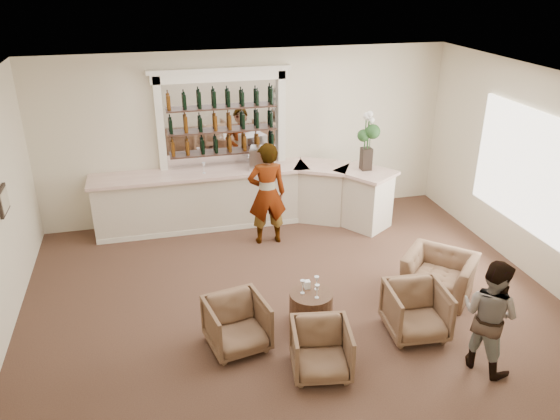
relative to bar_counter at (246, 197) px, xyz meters
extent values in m
plane|color=brown|center=(0.16, -3.00, -0.57)|extent=(8.00, 8.00, 0.00)
cube|color=beige|center=(0.16, 0.50, 1.08)|extent=(8.00, 0.04, 3.30)
cube|color=beige|center=(4.16, -3.00, 1.08)|extent=(0.04, 7.00, 3.30)
cube|color=white|center=(0.16, -3.00, 2.73)|extent=(8.00, 7.00, 0.04)
cube|color=white|center=(4.13, -2.50, 1.13)|extent=(0.05, 2.40, 1.90)
cube|color=black|center=(-3.81, -1.80, 1.08)|extent=(0.04, 0.46, 0.38)
cube|color=#BFB597|center=(-3.78, -1.80, 1.08)|extent=(0.01, 0.38, 0.30)
cube|color=silver|center=(-0.84, 0.15, -0.03)|extent=(4.00, 0.70, 1.08)
cube|color=beige|center=(-0.84, 0.13, 0.54)|extent=(4.10, 0.82, 0.06)
cube|color=silver|center=(1.51, -0.08, -0.03)|extent=(1.12, 1.04, 1.08)
cube|color=beige|center=(1.51, -0.10, 0.54)|extent=(1.27, 1.19, 0.06)
cube|color=silver|center=(2.21, -0.60, -0.03)|extent=(1.08, 1.14, 1.08)
cube|color=beige|center=(2.21, -0.62, 0.54)|extent=(1.24, 1.29, 0.06)
cube|color=white|center=(-0.84, -0.18, -0.52)|extent=(4.00, 0.06, 0.10)
cube|color=white|center=(-0.34, 0.48, 1.38)|extent=(2.15, 0.02, 1.65)
cube|color=white|center=(-1.49, 0.42, 0.88)|extent=(0.14, 0.16, 2.90)
cube|color=white|center=(0.81, 0.42, 0.88)|extent=(0.14, 0.16, 2.90)
cube|color=white|center=(-0.34, 0.42, 2.27)|extent=(2.52, 0.16, 0.18)
cube|color=white|center=(-0.34, 0.42, 2.39)|extent=(2.64, 0.20, 0.08)
cube|color=#34221A|center=(-0.34, 0.37, 0.81)|extent=(2.05, 0.20, 0.03)
cube|color=#34221A|center=(-0.34, 0.37, 1.25)|extent=(2.05, 0.20, 0.03)
cube|color=#34221A|center=(-0.34, 0.37, 1.69)|extent=(2.05, 0.20, 0.03)
cylinder|color=brown|center=(0.27, -3.44, -0.32)|extent=(0.62, 0.62, 0.50)
imported|color=gray|center=(0.24, -0.81, 0.38)|extent=(0.71, 0.48, 1.90)
imported|color=gray|center=(2.14, -4.83, 0.18)|extent=(0.84, 0.92, 1.51)
imported|color=brown|center=(-0.83, -3.70, -0.22)|extent=(0.89, 0.90, 0.71)
imported|color=brown|center=(0.09, -4.45, -0.24)|extent=(0.83, 0.85, 0.67)
imported|color=brown|center=(1.61, -4.02, -0.21)|extent=(0.85, 0.87, 0.73)
imported|color=brown|center=(2.42, -3.18, -0.24)|extent=(1.35, 1.34, 0.66)
cube|color=#B6B6BB|center=(0.35, 0.01, 0.77)|extent=(0.56, 0.51, 0.41)
cube|color=black|center=(2.23, -0.53, 0.78)|extent=(0.19, 0.19, 0.43)
cube|color=white|center=(0.25, -3.30, -0.01)|extent=(0.08, 0.08, 0.12)
camera|label=1|loc=(-1.73, -9.62, 4.12)|focal=35.00mm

